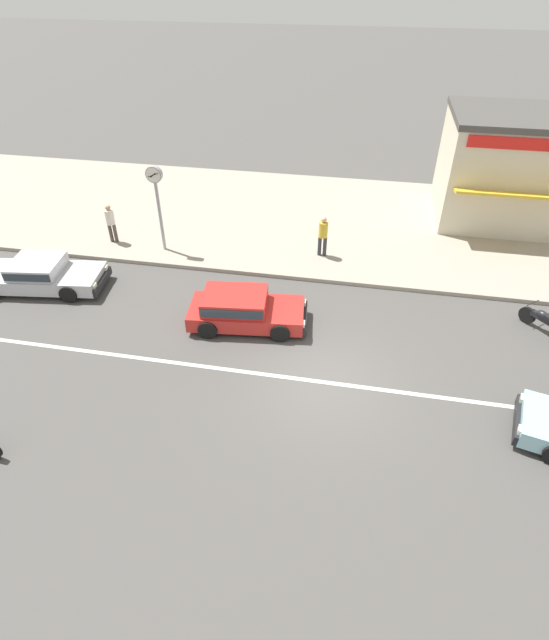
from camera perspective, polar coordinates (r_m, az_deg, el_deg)
name	(u,v)px	position (r m, az deg, el deg)	size (l,w,h in m)	color
ground_plane	(325,382)	(13.99, 5.77, -7.11)	(160.00, 160.00, 0.00)	#4C4947
lane_centre_stripe	(325,382)	(13.99, 5.77, -7.10)	(50.40, 0.14, 0.01)	silver
kerb_strip	(350,222)	(22.37, 8.61, 10.98)	(68.00, 10.00, 0.15)	#9E9384
sedan_silver_0	(39,274)	(19.30, -25.35, 4.75)	(4.71, 2.28, 1.06)	#B7BABF
hatchback_red_5	(243,308)	(15.67, -3.66, 1.33)	(3.85, 2.07, 1.10)	red
motorcycle_0	(547,323)	(17.46, 28.73, -0.27)	(1.36, 1.53, 0.80)	black
street_clock	(156,189)	(19.29, -13.36, 14.33)	(0.61, 0.22, 3.32)	#9E9EA3
pedestrian_near_clock	(110,221)	(21.00, -18.24, 10.72)	(0.34, 0.34, 1.56)	#4C4238
pedestrian_far_end	(323,233)	(19.07, 5.56, 9.82)	(0.34, 0.34, 1.58)	#333338
shopfront_corner_warung	(502,167)	(23.69, 24.57, 15.61)	(4.82, 5.36, 4.38)	beige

